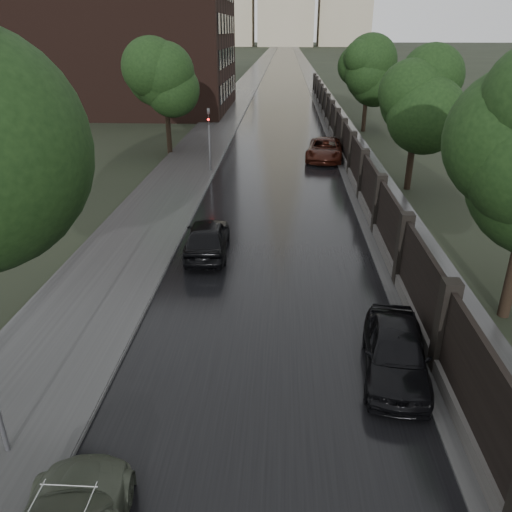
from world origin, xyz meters
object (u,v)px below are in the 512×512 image
object	(u,v)px
tree_left_far	(165,79)
tree_right_c	(368,73)
hatchback_left	(207,237)
car_right_near	(396,351)
traffic_light	(209,135)
tree_right_b	(418,100)
car_right_far	(325,149)

from	to	relation	value
tree_left_far	tree_right_c	bearing A→B (deg)	32.83
hatchback_left	car_right_near	world-z (taller)	hatchback_left
traffic_light	car_right_near	xyz separation A→B (m)	(7.70, -20.16, -1.71)
tree_right_b	tree_right_c	world-z (taller)	same
tree_left_far	car_right_far	world-z (taller)	tree_left_far
tree_right_b	hatchback_left	size ratio (longest dim) A/B	1.66
tree_right_c	tree_left_far	bearing A→B (deg)	-147.17
tree_right_b	car_right_far	bearing A→B (deg)	121.48
car_right_far	traffic_light	bearing A→B (deg)	-144.84
car_right_far	tree_left_far	bearing A→B (deg)	-177.72
tree_right_c	car_right_far	bearing A→B (deg)	-110.89
tree_right_b	car_right_far	world-z (taller)	tree_right_b
tree_right_c	traffic_light	bearing A→B (deg)	-128.18
hatchback_left	car_right_far	distance (m)	17.61
tree_left_far	car_right_near	bearing A→B (deg)	-65.63
tree_left_far	car_right_far	xyz separation A→B (m)	(11.27, -1.09, -4.51)
tree_right_b	car_right_far	size ratio (longest dim) A/B	1.33
tree_right_c	car_right_far	xyz separation A→B (m)	(-4.23, -11.09, -4.22)
hatchback_left	car_right_far	size ratio (longest dim) A/B	0.80
hatchback_left	car_right_far	world-z (taller)	car_right_far
tree_left_far	tree_right_b	distance (m)	17.45
car_right_far	hatchback_left	bearing A→B (deg)	-101.90
tree_left_far	traffic_light	world-z (taller)	tree_left_far
tree_right_b	tree_right_c	size ratio (longest dim) A/B	1.00
hatchback_left	car_right_far	xyz separation A→B (m)	(5.93, 16.58, 0.01)
traffic_light	car_right_far	xyz separation A→B (m)	(7.57, 3.92, -1.67)
tree_left_far	hatchback_left	xyz separation A→B (m)	(5.34, -17.67, -4.52)
hatchback_left	car_right_near	xyz separation A→B (m)	(6.06, -7.50, -0.03)
tree_right_c	car_right_near	distance (m)	35.66
tree_right_b	car_right_near	world-z (taller)	tree_right_b
tree_left_far	car_right_far	size ratio (longest dim) A/B	1.40
hatchback_left	tree_right_c	bearing A→B (deg)	-113.26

